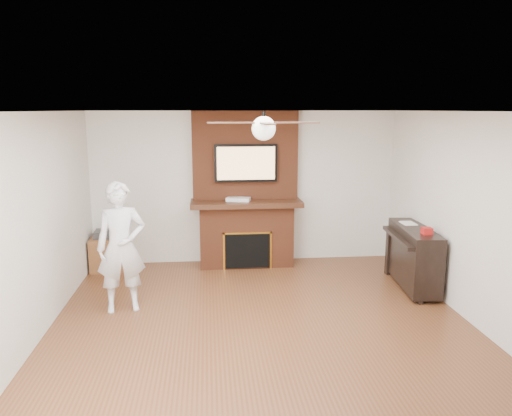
{
  "coord_description": "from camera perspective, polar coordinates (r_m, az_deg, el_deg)",
  "views": [
    {
      "loc": [
        -0.61,
        -5.4,
        2.52
      ],
      "look_at": [
        0.01,
        0.9,
        1.27
      ],
      "focal_mm": 35.0,
      "sensor_mm": 36.0,
      "label": 1
    }
  ],
  "objects": [
    {
      "name": "room_shell",
      "position": [
        5.58,
        0.85,
        -1.97
      ],
      "size": [
        5.36,
        5.86,
        2.86
      ],
      "color": "#4E2B17",
      "rests_on": "ground"
    },
    {
      "name": "person",
      "position": [
        6.48,
        -15.15,
        -4.34
      ],
      "size": [
        0.68,
        0.52,
        1.65
      ],
      "primitive_type": "imported",
      "rotation": [
        0.0,
        0.0,
        0.2
      ],
      "color": "silver",
      "rests_on": "ground"
    },
    {
      "name": "ceiling_fan",
      "position": [
        5.43,
        0.88,
        9.21
      ],
      "size": [
        1.21,
        1.21,
        0.31
      ],
      "color": "black",
      "rests_on": "room_shell"
    },
    {
      "name": "candle_orange",
      "position": [
        8.12,
        -2.14,
        -6.39
      ],
      "size": [
        0.07,
        0.07,
        0.13
      ],
      "primitive_type": "cylinder",
      "color": "red",
      "rests_on": "ground"
    },
    {
      "name": "candle_blue",
      "position": [
        8.15,
        1.05,
        -6.51
      ],
      "size": [
        0.06,
        0.06,
        0.08
      ],
      "primitive_type": "cylinder",
      "color": "#2C4F85",
      "rests_on": "ground"
    },
    {
      "name": "candle_cream",
      "position": [
        8.11,
        -0.73,
        -6.46
      ],
      "size": [
        0.08,
        0.08,
        0.11
      ],
      "primitive_type": "cylinder",
      "color": "beige",
      "rests_on": "ground"
    },
    {
      "name": "side_table",
      "position": [
        8.34,
        -16.4,
        -4.76
      ],
      "size": [
        0.57,
        0.57,
        0.63
      ],
      "rotation": [
        0.0,
        0.0,
        0.03
      ],
      "color": "brown",
      "rests_on": "ground"
    },
    {
      "name": "candle_green",
      "position": [
        8.15,
        -1.33,
        -6.45
      ],
      "size": [
        0.07,
        0.07,
        0.09
      ],
      "primitive_type": "cylinder",
      "color": "#2F7733",
      "rests_on": "ground"
    },
    {
      "name": "fireplace",
      "position": [
        8.11,
        -1.17,
        0.37
      ],
      "size": [
        1.78,
        0.64,
        2.5
      ],
      "color": "brown",
      "rests_on": "ground"
    },
    {
      "name": "tv",
      "position": [
        7.97,
        -1.17,
        5.16
      ],
      "size": [
        1.0,
        0.08,
        0.6
      ],
      "color": "black",
      "rests_on": "fireplace"
    },
    {
      "name": "cable_box",
      "position": [
        7.99,
        -2.03,
        1.01
      ],
      "size": [
        0.41,
        0.3,
        0.05
      ],
      "primitive_type": "cube",
      "rotation": [
        0.0,
        0.0,
        -0.26
      ],
      "color": "silver",
      "rests_on": "fireplace"
    },
    {
      "name": "piano",
      "position": [
        7.48,
        17.52,
        -5.23
      ],
      "size": [
        0.61,
        1.38,
        0.97
      ],
      "rotation": [
        0.0,
        0.0,
        -0.09
      ],
      "color": "black",
      "rests_on": "ground"
    }
  ]
}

